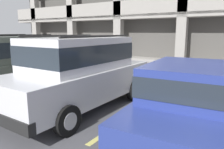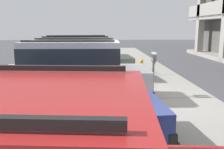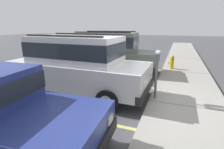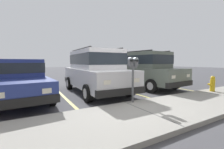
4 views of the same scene
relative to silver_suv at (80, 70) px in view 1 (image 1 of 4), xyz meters
name	(u,v)px [view 1 (image 1 of 4)]	position (x,y,z in m)	size (l,w,h in m)	color
ground_plane	(122,92)	(0.02, 2.24, -1.14)	(80.00, 80.00, 0.10)	#4C4C51
sidewalk	(137,82)	(0.02, 3.54, -1.03)	(40.00, 2.20, 0.12)	#9E9B93
parking_stall_lines	(142,109)	(1.49, 0.84, -1.08)	(11.93, 4.80, 0.01)	#DBD16B
silver_suv	(80,70)	(0.00, 0.00, 0.00)	(2.08, 4.81, 2.03)	silver
red_sedan	(10,62)	(-3.02, -0.16, 0.00)	(2.27, 4.91, 2.03)	#5B665B
dark_hatchback	(191,99)	(3.02, -0.18, -0.27)	(2.06, 4.59, 1.54)	navy
parking_meter_near	(121,56)	(-0.21, 2.59, 0.13)	(0.35, 0.12, 1.48)	#595B60
fire_hydrant	(50,66)	(-4.48, 2.89, -0.62)	(0.30, 0.30, 0.70)	gold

